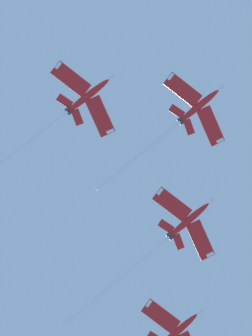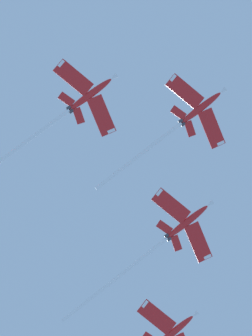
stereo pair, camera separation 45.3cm
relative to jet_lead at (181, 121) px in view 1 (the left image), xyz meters
name	(u,v)px [view 1 (the left image)]	position (x,y,z in m)	size (l,w,h in m)	color
jet_lead	(181,121)	(0.00, 0.00, 0.00)	(22.01, 34.70, 8.96)	red
jet_left_wing	(168,238)	(-24.97, -9.46, -4.55)	(24.20, 39.55, 8.96)	red
jet_right_wing	(63,116)	(7.71, -25.84, -3.59)	(23.77, 38.81, 9.41)	red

